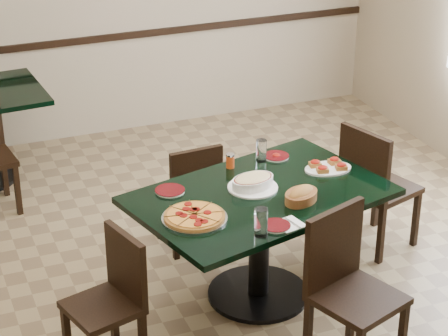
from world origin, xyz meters
name	(u,v)px	position (x,y,z in m)	size (l,w,h in m)	color
floor	(227,279)	(0.00, 0.00, 0.00)	(5.50, 5.50, 0.00)	olive
room_shell	(264,26)	(1.02, 1.73, 1.17)	(5.50, 5.50, 5.50)	white
main_table	(260,219)	(0.12, -0.25, 0.57)	(1.73, 1.33, 0.75)	black
chair_far	(191,192)	(-0.08, 0.48, 0.45)	(0.40, 0.40, 0.81)	black
chair_near	(347,281)	(0.31, -1.02, 0.53)	(0.56, 0.56, 0.94)	black
chair_right	(373,182)	(1.10, 0.02, 0.52)	(0.54, 0.54, 0.93)	black
chair_left	(113,294)	(-0.91, -0.54, 0.44)	(0.46, 0.46, 0.81)	black
pepperoni_pizza	(194,216)	(-0.37, -0.41, 0.77)	(0.39, 0.39, 0.04)	silver
lasagna_casserole	(253,182)	(0.10, -0.17, 0.80)	(0.31, 0.31, 0.09)	white
bread_basket	(301,195)	(0.30, -0.44, 0.79)	(0.29, 0.26, 0.10)	brown
bruschetta_platter	(328,166)	(0.66, -0.11, 0.77)	(0.33, 0.24, 0.05)	white
side_plate_near	(276,226)	(0.03, -0.67, 0.76)	(0.17, 0.17, 0.02)	white
side_plate_far_r	(276,156)	(0.43, 0.19, 0.76)	(0.17, 0.17, 0.03)	white
side_plate_far_l	(170,191)	(-0.39, -0.03, 0.76)	(0.19, 0.19, 0.02)	white
napkin_setting	(289,224)	(0.12, -0.67, 0.75)	(0.18, 0.18, 0.01)	white
water_glass_a	(261,151)	(0.31, 0.17, 0.83)	(0.07, 0.07, 0.15)	white
water_glass_b	(261,222)	(-0.09, -0.72, 0.83)	(0.08, 0.08, 0.17)	white
pepper_shaker	(230,161)	(0.08, 0.15, 0.80)	(0.06, 0.06, 0.10)	#D55116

